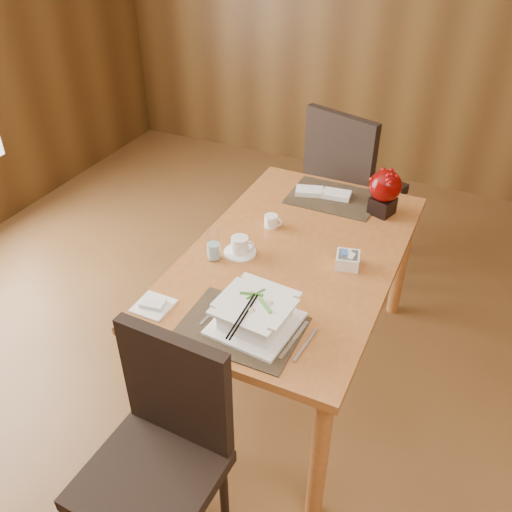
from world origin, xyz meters
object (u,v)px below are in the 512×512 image
at_px(sugar_caddy, 348,260).
at_px(creamer_jug, 271,221).
at_px(coffee_cup, 240,247).
at_px(near_chair, 161,444).
at_px(soup_setting, 255,314).
at_px(far_chair, 348,180).
at_px(water_glass, 213,245).
at_px(dining_table, 294,270).
at_px(berry_decor, 385,190).
at_px(bread_plate, 153,306).

bearing_deg(sugar_caddy, creamer_jug, 160.41).
relative_size(coffee_cup, near_chair, 0.16).
distance_m(coffee_cup, sugar_caddy, 0.48).
xyz_separation_m(soup_setting, far_chair, (-0.10, 1.58, -0.21)).
bearing_deg(water_glass, dining_table, 32.12).
distance_m(sugar_caddy, berry_decor, 0.51).
bearing_deg(far_chair, coffee_cup, 99.92).
height_order(water_glass, near_chair, near_chair).
distance_m(creamer_jug, near_chair, 1.17).
distance_m(sugar_caddy, near_chair, 1.08).
relative_size(coffee_cup, sugar_caddy, 1.49).
distance_m(dining_table, creamer_jug, 0.27).
height_order(sugar_caddy, near_chair, near_chair).
height_order(dining_table, far_chair, far_chair).
xyz_separation_m(water_glass, near_chair, (0.21, -0.79, -0.29)).
xyz_separation_m(sugar_caddy, far_chair, (-0.30, 1.06, -0.18)).
distance_m(coffee_cup, far_chair, 1.20).
height_order(berry_decor, bread_plate, berry_decor).
bearing_deg(berry_decor, sugar_caddy, -92.79).
bearing_deg(far_chair, creamer_jug, 99.87).
distance_m(coffee_cup, berry_decor, 0.79).
xyz_separation_m(coffee_cup, berry_decor, (0.49, 0.61, 0.10)).
bearing_deg(bread_plate, dining_table, 57.65).
xyz_separation_m(coffee_cup, far_chair, (0.16, 1.18, -0.19)).
bearing_deg(sugar_caddy, far_chair, 105.97).
relative_size(dining_table, water_glass, 10.25).
bearing_deg(berry_decor, far_chair, 120.31).
bearing_deg(creamer_jug, sugar_caddy, -19.16).
height_order(creamer_jug, berry_decor, berry_decor).
xyz_separation_m(coffee_cup, creamer_jug, (0.04, 0.27, -0.01)).
distance_m(coffee_cup, creamer_jug, 0.27).
height_order(dining_table, near_chair, near_chair).
distance_m(water_glass, bread_plate, 0.40).
bearing_deg(dining_table, creamer_jug, 139.74).
bearing_deg(sugar_caddy, berry_decor, 87.21).
height_order(sugar_caddy, bread_plate, sugar_caddy).
distance_m(water_glass, berry_decor, 0.91).
relative_size(coffee_cup, bread_plate, 1.05).
height_order(soup_setting, water_glass, water_glass).
distance_m(soup_setting, coffee_cup, 0.48).
bearing_deg(dining_table, water_glass, -147.88).
relative_size(dining_table, soup_setting, 4.66).
distance_m(dining_table, near_chair, 1.00).
xyz_separation_m(dining_table, bread_plate, (-0.37, -0.58, 0.10)).
height_order(soup_setting, creamer_jug, soup_setting).
distance_m(dining_table, water_glass, 0.40).
bearing_deg(bread_plate, near_chair, -55.87).
height_order(sugar_caddy, far_chair, far_chair).
xyz_separation_m(dining_table, soup_setting, (0.04, -0.51, 0.16)).
bearing_deg(creamer_jug, water_glass, -108.91).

